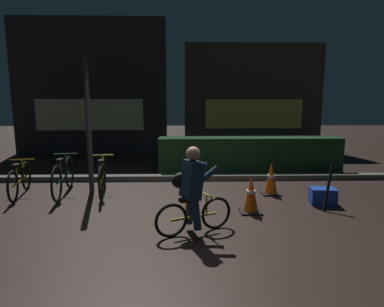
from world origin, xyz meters
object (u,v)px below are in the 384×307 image
Objects in this scene: parked_bike_center_left at (102,177)px; traffic_cone_near at (251,195)px; cyclist at (192,190)px; closed_umbrella at (328,187)px; blue_crate at (323,196)px; parked_bike_left_mid at (64,177)px; traffic_cone_far at (271,179)px; parked_bike_leftmost at (20,180)px; street_post at (89,127)px.

parked_bike_center_left is 2.60× the size of traffic_cone_near.
closed_umbrella is (2.39, 0.97, -0.23)m from cyclist.
blue_crate is at bearing 3.01° from cyclist.
closed_umbrella is at bearing -108.55° from parked_bike_left_mid.
parked_bike_left_mid reaches higher than traffic_cone_far.
parked_bike_leftmost is at bearing 166.01° from traffic_cone_near.
parked_bike_center_left is at bearing 107.28° from cyclist.
traffic_cone_near is at bearing -123.63° from parked_bike_center_left.
parked_bike_center_left is 3.41m from traffic_cone_far.
parked_bike_left_mid is at bearing -166.78° from street_post.
cyclist is (-2.42, -1.22, 0.48)m from blue_crate.
parked_bike_leftmost is 1.76× the size of closed_umbrella.
parked_bike_left_mid is at bearing -95.25° from parked_bike_leftmost.
parked_bike_leftmost is at bearing -170.98° from street_post.
parked_bike_center_left is at bearing -94.82° from parked_bike_left_mid.
parked_bike_left_mid is at bearing 171.07° from blue_crate.
closed_umbrella is (0.75, -0.91, 0.08)m from traffic_cone_far.
parked_bike_left_mid is 3.24m from cyclist.
closed_umbrella is (-0.03, -0.25, 0.25)m from blue_crate.
street_post is 3.17× the size of closed_umbrella.
street_post is 4.10× the size of traffic_cone_far.
street_post is 4.68m from blue_crate.
closed_umbrella reaches higher than parked_bike_left_mid.
cyclist is at bearing -46.48° from street_post.
blue_crate is at bearing -11.47° from street_post.
street_post is 4.65m from closed_umbrella.
cyclist is at bearing -149.16° from parked_bike_center_left.
street_post reaches higher than parked_bike_left_mid.
closed_umbrella is at bearing -50.74° from traffic_cone_far.
closed_umbrella is at bearing -114.40° from parked_bike_center_left.
traffic_cone_far is 0.77× the size of closed_umbrella.
parked_bike_center_left is 3.02m from traffic_cone_near.
cyclist reaches higher than blue_crate.
street_post is at bearing 168.53° from blue_crate.
parked_bike_center_left reaches higher than traffic_cone_far.
cyclist is 2.59m from closed_umbrella.
traffic_cone_far is (3.66, -0.24, -1.03)m from street_post.
parked_bike_center_left is at bearing -97.37° from parked_bike_leftmost.
blue_crate is at bearing -108.36° from parked_bike_leftmost.
cyclist reaches higher than parked_bike_center_left.
street_post reaches higher than cyclist.
parked_bike_left_mid is at bearing 178.40° from traffic_cone_far.
traffic_cone_near is 1.34m from cyclist.
cyclist reaches higher than parked_bike_leftmost.
parked_bike_leftmost is at bearing 173.21° from blue_crate.
street_post is 3.81m from traffic_cone_far.
traffic_cone_near is 0.74× the size of closed_umbrella.
closed_umbrella is at bearing -110.84° from parked_bike_leftmost.
traffic_cone_far is 1.18m from closed_umbrella.
street_post is 3.01m from cyclist.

